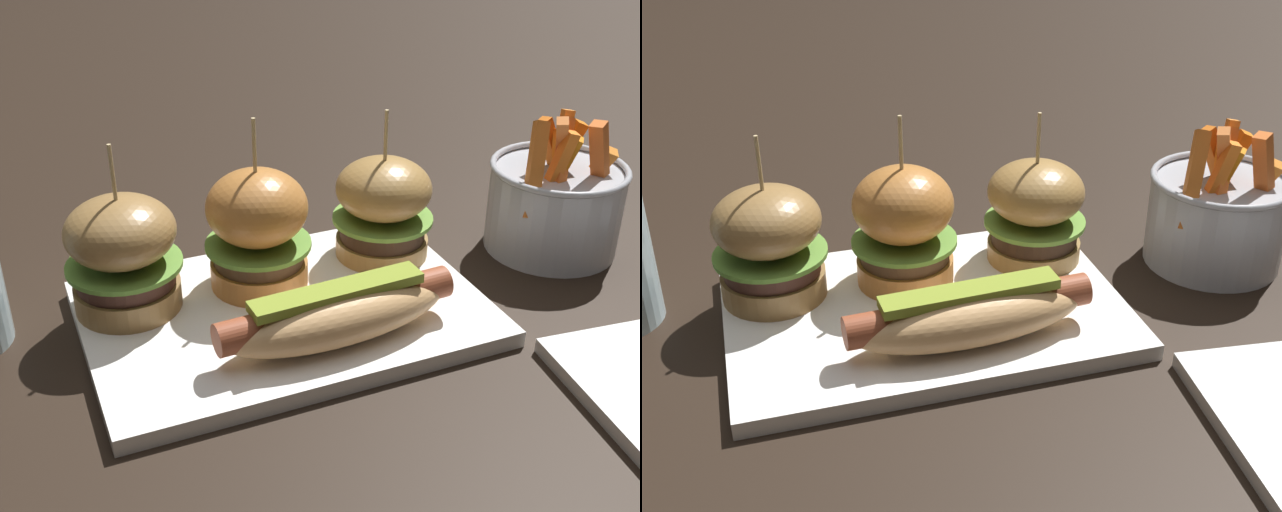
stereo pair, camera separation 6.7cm
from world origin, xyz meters
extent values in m
plane|color=black|center=(0.00, 0.00, 0.00)|extent=(3.00, 3.00, 0.00)
cube|color=white|center=(0.00, 0.00, 0.01)|extent=(0.32, 0.22, 0.01)
ellipsoid|color=tan|center=(0.02, -0.06, 0.04)|extent=(0.19, 0.07, 0.04)
cylinder|color=brown|center=(0.02, -0.06, 0.04)|extent=(0.19, 0.03, 0.03)
cube|color=olive|center=(0.02, -0.06, 0.06)|extent=(0.14, 0.03, 0.01)
cylinder|color=olive|center=(-0.12, 0.05, 0.02)|extent=(0.09, 0.09, 0.02)
cylinder|color=#4B2C24|center=(-0.12, 0.05, 0.04)|extent=(0.08, 0.08, 0.02)
cylinder|color=#609338|center=(-0.12, 0.05, 0.05)|extent=(0.09, 0.09, 0.00)
ellipsoid|color=olive|center=(-0.12, 0.05, 0.08)|extent=(0.09, 0.09, 0.05)
cylinder|color=tan|center=(-0.12, 0.05, 0.13)|extent=(0.00, 0.00, 0.06)
cylinder|color=#B77335|center=(-0.01, 0.04, 0.02)|extent=(0.08, 0.08, 0.02)
cylinder|color=#4C3423|center=(-0.01, 0.04, 0.04)|extent=(0.08, 0.08, 0.01)
cylinder|color=#609338|center=(-0.01, 0.04, 0.05)|extent=(0.09, 0.09, 0.00)
ellipsoid|color=#B77335|center=(-0.01, 0.04, 0.09)|extent=(0.08, 0.08, 0.06)
cylinder|color=tan|center=(-0.01, 0.04, 0.13)|extent=(0.00, 0.00, 0.06)
cylinder|color=#A27940|center=(0.11, 0.05, 0.02)|extent=(0.08, 0.08, 0.02)
cylinder|color=#3A271B|center=(0.11, 0.05, 0.04)|extent=(0.08, 0.08, 0.02)
cylinder|color=#6B9E3D|center=(0.11, 0.05, 0.05)|extent=(0.09, 0.09, 0.00)
ellipsoid|color=#A27940|center=(0.11, 0.05, 0.08)|extent=(0.09, 0.09, 0.05)
cylinder|color=tan|center=(0.11, 0.05, 0.12)|extent=(0.00, 0.00, 0.06)
cylinder|color=#A8AAB2|center=(0.28, 0.02, 0.04)|extent=(0.12, 0.12, 0.08)
torus|color=#A8AAB2|center=(0.28, 0.02, 0.08)|extent=(0.13, 0.13, 0.01)
cube|color=orange|center=(0.27, 0.01, 0.09)|extent=(0.03, 0.04, 0.09)
cube|color=orange|center=(0.28, 0.02, 0.09)|extent=(0.03, 0.03, 0.09)
cube|color=orange|center=(0.26, 0.01, 0.09)|extent=(0.03, 0.02, 0.08)
cube|color=#D16025|center=(0.31, 0.00, 0.09)|extent=(0.04, 0.02, 0.09)
cube|color=orange|center=(0.27, 0.01, 0.08)|extent=(0.03, 0.04, 0.07)
cube|color=orange|center=(0.31, 0.01, 0.08)|extent=(0.02, 0.04, 0.06)
cube|color=orange|center=(0.28, 0.02, 0.09)|extent=(0.04, 0.04, 0.09)
cube|color=#D15F16|center=(0.28, 0.03, 0.09)|extent=(0.04, 0.02, 0.08)
cube|color=#CF6312|center=(0.29, 0.03, 0.09)|extent=(0.04, 0.02, 0.08)
cube|color=orange|center=(0.27, 0.01, 0.08)|extent=(0.03, 0.03, 0.07)
cube|color=orange|center=(0.24, 0.01, 0.09)|extent=(0.04, 0.04, 0.08)
camera|label=1|loc=(-0.20, -0.54, 0.38)|focal=46.28mm
camera|label=2|loc=(-0.13, -0.56, 0.38)|focal=46.28mm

